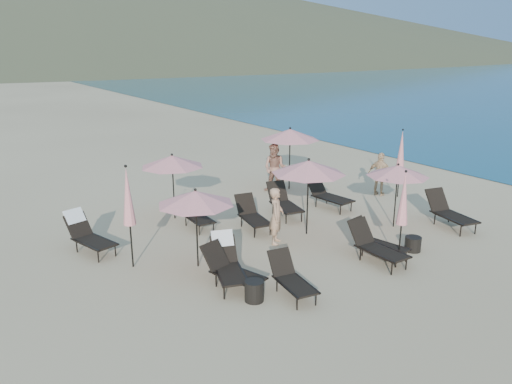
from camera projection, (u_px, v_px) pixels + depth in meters
ground at (362, 255)px, 13.43m from camera, size 800.00×800.00×0.00m
volcanic_headland at (75, 7)px, 285.91m from camera, size 690.00×690.00×55.00m
lounger_0 at (227, 261)px, 11.84m from camera, size 1.11×1.80×1.06m
lounger_1 at (231, 269)px, 11.61m from camera, size 1.06×1.72×0.93m
lounger_2 at (291, 277)px, 11.25m from camera, size 0.78×1.56×0.86m
lounger_3 at (376, 245)px, 12.93m from camera, size 0.68×1.72×0.98m
lounger_4 at (376, 241)px, 13.27m from camera, size 0.92×1.70×0.93m
lounger_5 at (449, 211)px, 15.46m from camera, size 1.04×1.90×1.03m
lounger_6 at (87, 233)px, 13.58m from camera, size 1.08×1.82×1.07m
lounger_7 at (196, 214)px, 15.45m from camera, size 0.61×1.54×0.88m
lounger_8 at (252, 215)px, 15.30m from camera, size 0.88×1.71×0.94m
lounger_9 at (284, 202)px, 16.48m from camera, size 1.02×1.84×1.00m
lounger_10 at (328, 194)px, 17.28m from camera, size 0.88×1.84×1.02m
umbrella_open_0 at (196, 198)px, 12.26m from camera, size 1.93×1.93×2.08m
umbrella_open_1 at (309, 167)px, 14.37m from camera, size 2.16×2.16×2.33m
umbrella_open_2 at (398, 171)px, 15.05m from camera, size 1.88×1.88×2.03m
umbrella_open_3 at (172, 161)px, 15.76m from camera, size 2.01×2.01×2.17m
umbrella_open_4 at (290, 134)px, 19.02m from camera, size 2.27×2.27×2.45m
umbrella_closed_0 at (404, 199)px, 12.50m from camera, size 0.29×0.29×2.48m
umbrella_closed_1 at (401, 150)px, 18.11m from camera, size 0.30×0.30×2.55m
umbrella_closed_2 at (128, 197)px, 12.22m from camera, size 0.31×0.31×2.68m
side_table_0 at (254, 291)px, 10.99m from camera, size 0.43×0.43×0.47m
side_table_1 at (413, 244)px, 13.67m from camera, size 0.44×0.44×0.41m
beachgoer_a at (276, 216)px, 14.05m from camera, size 0.70×0.69×1.63m
beachgoer_b at (275, 168)px, 18.96m from camera, size 1.07×1.14×1.86m
beachgoer_c at (380, 174)px, 18.56m from camera, size 0.73×1.04×1.64m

